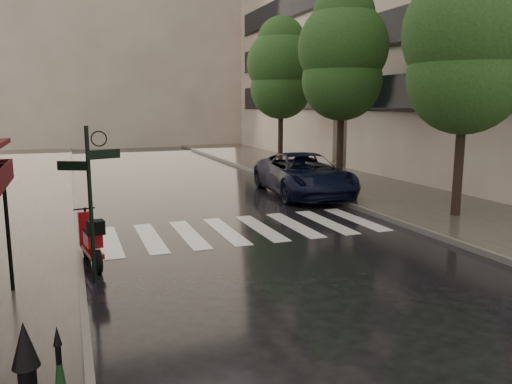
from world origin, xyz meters
TOP-DOWN VIEW (x-y plane):
  - ground at (0.00, 0.00)m, footprint 120.00×120.00m
  - sidewalk_far at (10.25, 12.00)m, footprint 5.50×60.00m
  - curb_near at (-1.45, 12.00)m, footprint 0.12×60.00m
  - curb_far at (7.45, 12.00)m, footprint 0.12×60.00m
  - crosswalk at (2.98, 6.00)m, footprint 7.85×3.20m
  - signpost at (-1.19, 3.00)m, footprint 1.17×0.29m
  - haussmann_far at (16.50, 26.00)m, footprint 8.00×16.00m
  - backdrop_building at (3.00, 38.00)m, footprint 22.00×6.00m
  - tree_near at (9.60, 5.00)m, footprint 3.80×3.80m
  - tree_mid at (9.50, 12.00)m, footprint 3.80×3.80m
  - tree_far at (9.70, 19.00)m, footprint 3.80×3.80m
  - scooter at (-1.19, 4.13)m, footprint 0.61×1.78m
  - parked_car at (7.00, 10.43)m, footprint 3.25×6.10m

SIDE VIEW (x-z plane):
  - ground at x=0.00m, z-range 0.00..0.00m
  - crosswalk at x=2.98m, z-range 0.00..0.01m
  - sidewalk_far at x=10.25m, z-range 0.00..0.12m
  - curb_near at x=-1.45m, z-range -0.01..0.15m
  - curb_far at x=7.45m, z-range -0.01..0.15m
  - scooter at x=-1.19m, z-range -0.04..1.13m
  - parked_car at x=7.00m, z-range 0.00..1.63m
  - signpost at x=-1.19m, z-range 0.28..3.38m
  - tree_near at x=9.60m, z-range 1.33..9.31m
  - tree_far at x=9.70m, z-range 1.37..9.54m
  - tree_mid at x=9.50m, z-range 1.42..9.76m
  - haussmann_far at x=16.50m, z-range 0.00..18.50m
  - backdrop_building at x=3.00m, z-range 0.00..20.00m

